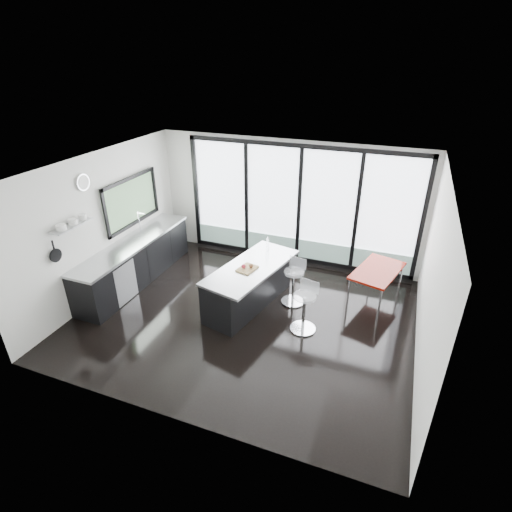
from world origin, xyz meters
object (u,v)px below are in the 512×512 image
at_px(island, 249,284).
at_px(bar_stool_near, 304,313).
at_px(red_table, 375,285).
at_px(bar_stool_far, 293,287).

distance_m(island, bar_stool_near, 1.27).
xyz_separation_m(bar_stool_near, red_table, (1.07, 1.45, -0.03)).
height_order(bar_stool_near, red_table, bar_stool_near).
height_order(bar_stool_near, bar_stool_far, bar_stool_near).
height_order(bar_stool_far, red_table, bar_stool_far).
bearing_deg(island, red_table, 24.64).
relative_size(island, bar_stool_far, 3.16).
distance_m(bar_stool_near, red_table, 1.80).
bearing_deg(bar_stool_near, red_table, 67.63).
relative_size(bar_stool_near, red_table, 0.58).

